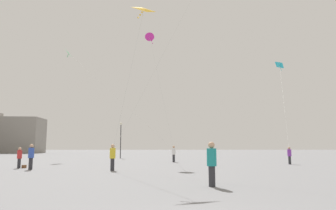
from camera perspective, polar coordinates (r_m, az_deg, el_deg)
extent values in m
cylinder|color=#2D2D33|center=(26.76, -25.55, -9.59)|extent=(0.24, 0.24, 0.72)
cylinder|color=red|center=(26.74, -25.46, -8.14)|extent=(0.35, 0.35, 0.63)
sphere|color=tan|center=(26.73, -25.41, -7.21)|extent=(0.24, 0.24, 0.24)
cylinder|color=#2D2D33|center=(13.33, 8.03, -12.78)|extent=(0.27, 0.27, 0.84)
cylinder|color=teal|center=(13.28, 7.96, -9.41)|extent=(0.40, 0.40, 0.73)
sphere|color=tan|center=(13.27, 7.92, -7.25)|extent=(0.27, 0.27, 0.27)
cylinder|color=#2D2D33|center=(24.67, -23.79, -9.80)|extent=(0.27, 0.27, 0.83)
cylinder|color=#3351B7|center=(24.64, -23.69, -8.01)|extent=(0.40, 0.40, 0.72)
sphere|color=tan|center=(24.64, -23.63, -6.86)|extent=(0.27, 0.27, 0.27)
cylinder|color=#2D2D33|center=(31.39, 21.33, -9.39)|extent=(0.24, 0.24, 0.74)
cylinder|color=purple|center=(31.37, 21.27, -8.14)|extent=(0.35, 0.35, 0.64)
sphere|color=tan|center=(31.36, 21.23, -7.34)|extent=(0.24, 0.24, 0.24)
cylinder|color=#2D2D33|center=(33.32, 1.05, -9.72)|extent=(0.26, 0.26, 0.79)
cylinder|color=white|center=(33.30, 1.05, -8.46)|extent=(0.38, 0.38, 0.68)
sphere|color=tan|center=(33.30, 1.04, -7.65)|extent=(0.26, 0.26, 0.26)
cylinder|color=#2D2D33|center=(22.18, -10.12, -10.64)|extent=(0.27, 0.27, 0.82)
cylinder|color=yellow|center=(22.15, -10.07, -8.65)|extent=(0.39, 0.39, 0.72)
sphere|color=tan|center=(22.14, -10.04, -7.38)|extent=(0.27, 0.27, 0.27)
pyramid|color=green|center=(45.90, -17.68, 9.01)|extent=(0.81, 1.72, 0.88)
sphere|color=green|center=(45.72, -17.76, 8.79)|extent=(0.10, 0.10, 0.10)
sphere|color=green|center=(45.53, -17.82, 8.58)|extent=(0.10, 0.10, 0.10)
sphere|color=green|center=(45.34, -17.87, 8.37)|extent=(0.10, 0.10, 0.10)
cylinder|color=silver|center=(38.66, -9.82, 1.81)|extent=(14.15, 9.02, 13.16)
cylinder|color=silver|center=(23.34, -1.08, 8.91)|extent=(6.84, 0.95, 13.94)
pyramid|color=yellow|center=(19.80, -4.40, 17.07)|extent=(1.36, 1.07, 0.52)
sphere|color=yellow|center=(19.65, -4.76, 16.53)|extent=(0.10, 0.10, 0.10)
sphere|color=yellow|center=(19.49, -5.11, 16.08)|extent=(0.10, 0.10, 0.10)
sphere|color=yellow|center=(19.33, -5.46, 15.61)|extent=(0.10, 0.10, 0.10)
cylinder|color=silver|center=(20.44, -7.45, 3.61)|extent=(2.28, 3.93, 8.58)
pyramid|color=#1EB2C6|center=(45.32, 19.71, 6.92)|extent=(0.97, 1.68, 0.69)
sphere|color=#1EB2C6|center=(45.38, 19.78, 6.60)|extent=(0.10, 0.10, 0.10)
sphere|color=#1EB2C6|center=(45.45, 19.88, 6.31)|extent=(0.10, 0.10, 0.10)
sphere|color=#1EB2C6|center=(45.53, 19.97, 6.02)|extent=(0.10, 0.10, 0.10)
cylinder|color=silver|center=(38.03, 20.32, 0.93)|extent=(4.26, 11.90, 11.33)
cone|color=#D12899|center=(33.42, -3.38, 12.37)|extent=(0.99, 0.81, 0.76)
sphere|color=#D12899|center=(33.43, -3.19, 11.97)|extent=(0.10, 0.10, 0.10)
sphere|color=#D12899|center=(33.45, -3.01, 11.58)|extent=(0.10, 0.10, 0.10)
sphere|color=#D12899|center=(33.47, -2.83, 11.19)|extent=(0.10, 0.10, 0.10)
cylinder|color=silver|center=(32.80, -1.15, 2.12)|extent=(2.60, 1.88, 11.74)
cube|color=gray|center=(88.27, -25.99, -5.00)|extent=(12.85, 9.42, 8.84)
cylinder|color=#2D2D30|center=(44.71, -8.64, -6.59)|extent=(0.12, 0.12, 4.69)
sphere|color=#EAE5C6|center=(44.82, -8.58, -3.40)|extent=(0.36, 0.36, 0.36)
cube|color=brown|center=(26.73, -24.79, -10.16)|extent=(0.32, 0.33, 0.24)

